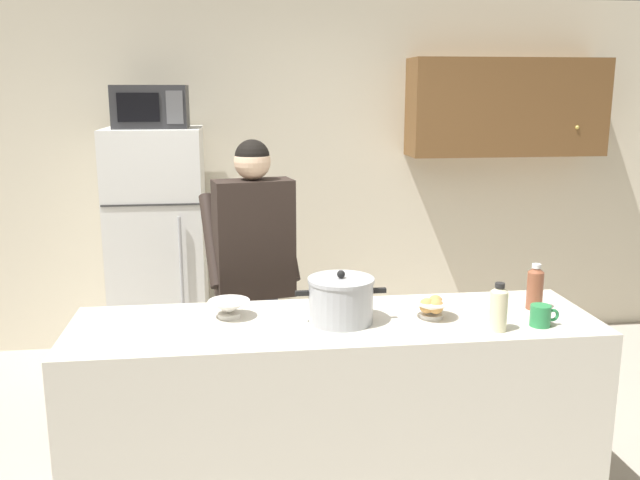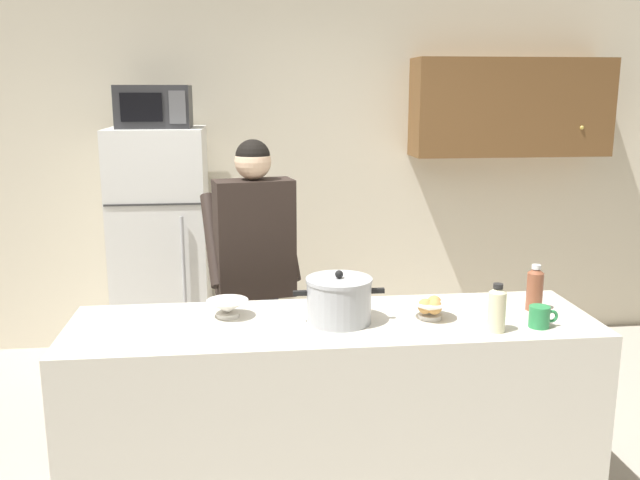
% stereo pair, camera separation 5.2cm
% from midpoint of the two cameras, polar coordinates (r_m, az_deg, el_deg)
% --- Properties ---
extents(back_wall_unit, '(6.00, 0.48, 2.60)m').
position_cam_midpoint_polar(back_wall_unit, '(5.22, 0.97, 6.37)').
color(back_wall_unit, beige).
rests_on(back_wall_unit, ground).
extents(kitchen_island, '(2.36, 0.68, 0.92)m').
position_cam_midpoint_polar(kitchen_island, '(3.26, 1.59, -14.39)').
color(kitchen_island, silver).
rests_on(kitchen_island, ground).
extents(refrigerator, '(0.64, 0.68, 1.68)m').
position_cam_midpoint_polar(refrigerator, '(4.89, -12.79, -0.76)').
color(refrigerator, white).
rests_on(refrigerator, ground).
extents(microwave, '(0.48, 0.37, 0.28)m').
position_cam_midpoint_polar(microwave, '(4.74, -13.39, 10.81)').
color(microwave, '#2D2D30').
rests_on(microwave, refrigerator).
extents(person_near_pot, '(0.57, 0.49, 1.68)m').
position_cam_midpoint_polar(person_near_pot, '(3.77, -5.11, -1.14)').
color(person_near_pot, '#33384C').
rests_on(person_near_pot, ground).
extents(cooking_pot, '(0.41, 0.30, 0.24)m').
position_cam_midpoint_polar(cooking_pot, '(3.03, 2.09, -5.04)').
color(cooking_pot, '#ADAFB5').
rests_on(cooking_pot, kitchen_island).
extents(coffee_mug, '(0.13, 0.09, 0.10)m').
position_cam_midpoint_polar(coffee_mug, '(3.14, 18.39, -6.11)').
color(coffee_mug, '#2D8C4C').
rests_on(coffee_mug, kitchen_island).
extents(bread_bowl, '(0.19, 0.19, 0.10)m').
position_cam_midpoint_polar(bread_bowl, '(3.13, 9.71, -5.60)').
color(bread_bowl, white).
rests_on(bread_bowl, kitchen_island).
extents(empty_bowl, '(0.19, 0.19, 0.08)m').
position_cam_midpoint_polar(empty_bowl, '(3.14, -7.28, -5.61)').
color(empty_bowl, white).
rests_on(empty_bowl, kitchen_island).
extents(bottle_near_edge, '(0.08, 0.08, 0.22)m').
position_cam_midpoint_polar(bottle_near_edge, '(3.36, 17.97, -3.85)').
color(bottle_near_edge, brown).
rests_on(bottle_near_edge, kitchen_island).
extents(bottle_mid_counter, '(0.08, 0.08, 0.21)m').
position_cam_midpoint_polar(bottle_mid_counter, '(3.02, 15.07, -5.55)').
color(bottle_mid_counter, beige).
rests_on(bottle_mid_counter, kitchen_island).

